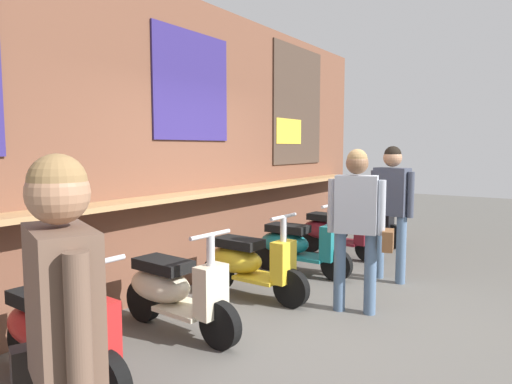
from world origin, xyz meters
The scene contains 11 objects.
ground_plane centered at (0.00, 0.00, 0.00)m, with size 25.72×25.72×0.00m, color #56544F.
market_stall_facade centered at (0.01, 2.02, 1.71)m, with size 9.18×0.61×3.42m.
scooter_red centered at (-2.26, 1.08, 0.39)m, with size 0.47×1.40×0.97m.
scooter_cream centered at (-1.11, 1.08, 0.39)m, with size 0.49×1.40×0.97m.
scooter_yellow centered at (0.06, 1.08, 0.39)m, with size 0.46×1.40×0.97m.
scooter_teal centered at (1.18, 1.08, 0.39)m, with size 0.46×1.40×0.97m.
scooter_maroon centered at (2.36, 1.08, 0.39)m, with size 0.47×1.40×0.97m.
scooter_black centered at (3.44, 1.08, 0.39)m, with size 0.46×1.40×0.97m.
shopper_with_handbag centered at (0.28, -0.12, 1.01)m, with size 0.38×0.66×1.66m.
shopper_browsing centered at (1.58, -0.05, 1.04)m, with size 0.27×0.57×1.69m.
shopper_passing centered at (-3.10, -0.32, 1.00)m, with size 0.41×0.66×1.65m.
Camera 1 is at (-4.03, -1.80, 1.67)m, focal length 32.11 mm.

